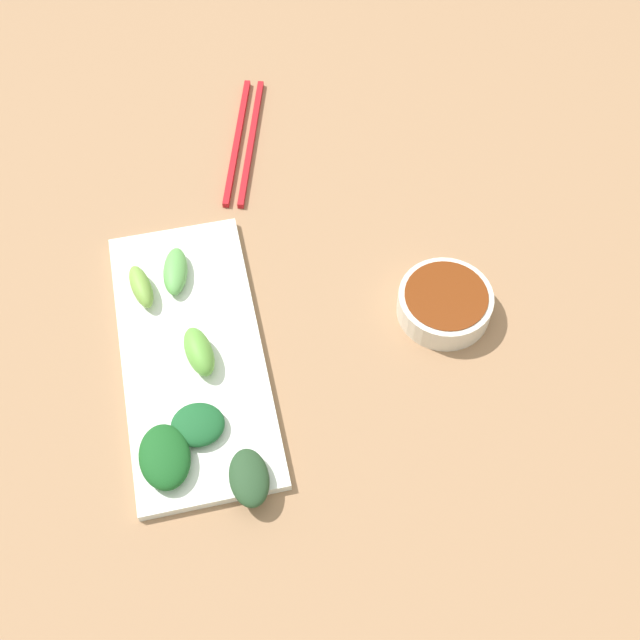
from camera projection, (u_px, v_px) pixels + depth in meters
tabletop at (291, 329)px, 0.97m from camera, size 2.10×2.10×0.02m
sauce_bowl at (445, 303)px, 0.96m from camera, size 0.11×0.11×0.03m
serving_plate at (192, 354)px, 0.94m from camera, size 0.16×0.36×0.01m
broccoli_stalk_0 at (199, 352)px, 0.92m from camera, size 0.04×0.07×0.03m
broccoli_leafy_1 at (198, 425)px, 0.87m from camera, size 0.07×0.06×0.02m
broccoli_stalk_2 at (175, 271)px, 0.98m from camera, size 0.04×0.07×0.02m
broccoli_leafy_3 at (249, 478)px, 0.84m from camera, size 0.04×0.06×0.02m
broccoli_stalk_4 at (141, 287)px, 0.96m from camera, size 0.03×0.07×0.02m
broccoli_leafy_5 at (165, 457)px, 0.85m from camera, size 0.06×0.08×0.02m
chopsticks at (244, 141)px, 1.12m from camera, size 0.09×0.23×0.01m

